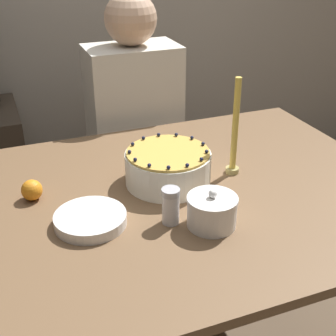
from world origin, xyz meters
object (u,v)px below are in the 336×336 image
object	(u,v)px
sugar_shaker	(171,206)
person_man_blue_shirt	(135,151)
sugar_bowl	(212,211)
cake	(168,167)
candle	(235,135)

from	to	relation	value
sugar_shaker	person_man_blue_shirt	world-z (taller)	person_man_blue_shirt
sugar_bowl	sugar_shaker	xyz separation A→B (m)	(-0.10, 0.05, 0.01)
cake	sugar_bowl	world-z (taller)	cake
cake	person_man_blue_shirt	world-z (taller)	person_man_blue_shirt
cake	person_man_blue_shirt	bearing A→B (deg)	81.78
sugar_shaker	candle	world-z (taller)	candle
cake	sugar_shaker	size ratio (longest dim) A/B	2.56
sugar_shaker	cake	bearing A→B (deg)	70.36
candle	person_man_blue_shirt	distance (m)	0.77
person_man_blue_shirt	candle	bearing A→B (deg)	100.84
sugar_bowl	person_man_blue_shirt	xyz separation A→B (m)	(0.07, 0.94, -0.24)
cake	candle	distance (m)	0.24
candle	cake	bearing A→B (deg)	175.62
cake	sugar_shaker	world-z (taller)	cake
person_man_blue_shirt	sugar_shaker	bearing A→B (deg)	78.85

